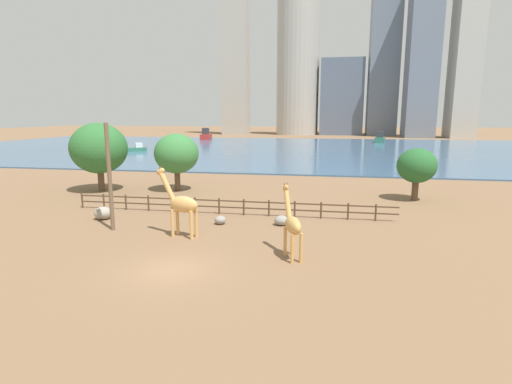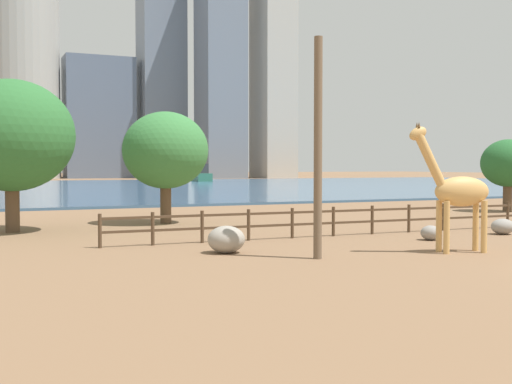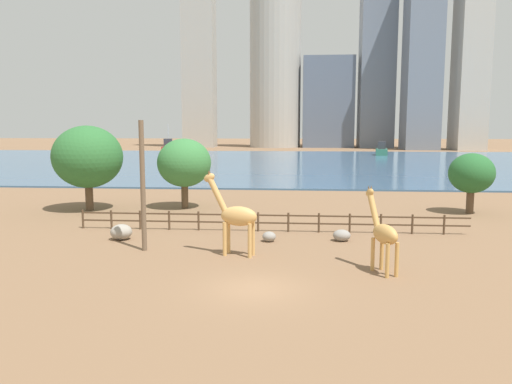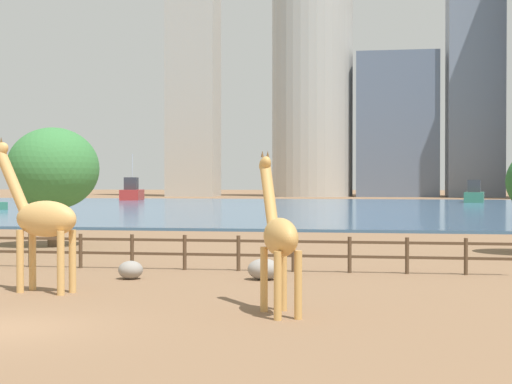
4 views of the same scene
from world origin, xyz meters
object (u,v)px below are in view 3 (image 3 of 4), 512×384
boulder_small (121,232)px  tree_left_large (184,163)px  boat_tug (93,163)px  giraffe_companion (383,233)px  tree_right_tall (472,174)px  giraffe_tall (236,216)px  boulder_near_fence (342,235)px  utility_pole (143,186)px  boulder_by_pole (269,237)px  tree_center_broad (88,157)px  boat_ferry (381,150)px  boat_sailboat (168,148)px

boulder_small → tree_left_large: tree_left_large is taller
boulder_small → boat_tug: boat_tug is taller
giraffe_companion → tree_right_tall: bearing=-52.7°
tree_right_tall → boat_tug: size_ratio=1.17×
giraffe_tall → boat_tug: size_ratio=1.11×
boulder_near_fence → tree_left_large: size_ratio=0.18×
giraffe_tall → boulder_near_fence: (6.09, 3.93, -1.84)m
giraffe_companion → utility_pole: (-12.77, 3.35, 1.74)m
boulder_by_pole → tree_center_broad: size_ratio=0.12×
giraffe_tall → utility_pole: utility_pole is taller
giraffe_companion → boulder_by_pole: 8.62m
tree_right_tall → boat_tug: (-49.34, 42.46, -2.43)m
utility_pole → boulder_by_pole: (6.95, 2.79, -3.37)m
boulder_small → boat_ferry: (31.28, 93.70, 0.83)m
giraffe_tall → tree_right_tall: (17.33, 14.83, 1.05)m
boulder_near_fence → boat_sailboat: bearing=110.3°
boulder_near_fence → tree_right_tall: (11.24, 10.89, 2.89)m
giraffe_tall → boat_tug: bearing=-47.8°
boulder_near_fence → boat_sailboat: boat_sailboat is taller
boat_ferry → tree_left_large: bearing=168.1°
boulder_near_fence → tree_left_large: bearing=137.2°
boat_ferry → boat_tug: boat_ferry is taller
boulder_by_pole → tree_right_tall: size_ratio=0.17×
utility_pole → tree_left_large: size_ratio=1.23×
tree_left_large → boat_ferry: (30.03, 81.44, -2.59)m
utility_pole → tree_right_tall: utility_pole is taller
boulder_near_fence → boulder_small: bearing=-176.9°
boulder_near_fence → boat_sailboat: 105.74m
boulder_near_fence → boat_tug: size_ratio=0.26×
tree_center_broad → giraffe_tall: bearing=-44.3°
boulder_by_pole → tree_left_large: (-7.97, 12.02, 3.60)m
tree_left_large → tree_center_broad: bearing=-168.1°
utility_pole → boulder_near_fence: utility_pole is taller
boulder_near_fence → boat_ferry: 94.61m
boulder_near_fence → boulder_small: (-13.68, -0.74, 0.13)m
boulder_by_pole → boat_ferry: 96.03m
giraffe_companion → boat_sailboat: 112.44m
boulder_small → tree_right_tall: (24.92, 11.63, 2.76)m
boat_ferry → boat_sailboat: bearing=91.8°
boulder_small → boat_tug: (-24.42, 54.09, 0.33)m
giraffe_companion → utility_pole: size_ratio=0.56×
tree_right_tall → boat_ferry: size_ratio=0.63×
boulder_small → tree_left_large: size_ratio=0.22×
boat_sailboat → boat_tug: 45.81m
tree_left_large → boat_ferry: bearing=69.8°
boat_ferry → giraffe_tall: bearing=174.6°
giraffe_companion → utility_pole: 13.31m
boat_tug → giraffe_tall: bearing=81.3°
boat_sailboat → boat_tug: bearing=168.0°
giraffe_tall → boulder_near_fence: size_ratio=4.29×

